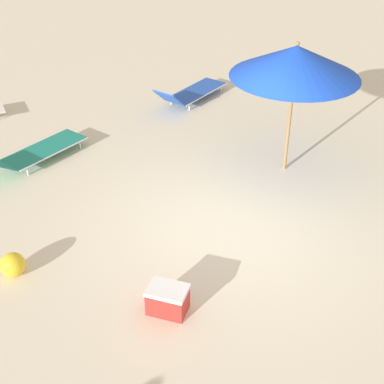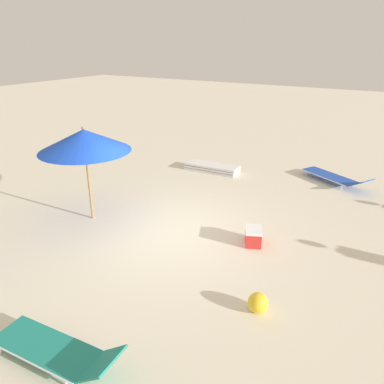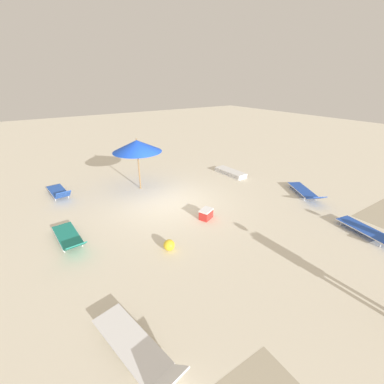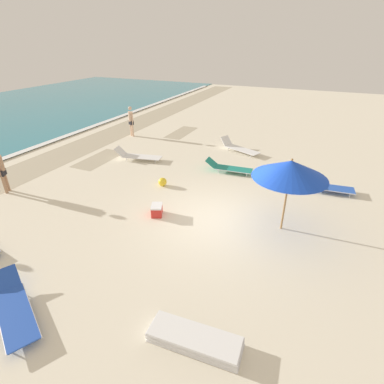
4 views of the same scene
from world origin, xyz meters
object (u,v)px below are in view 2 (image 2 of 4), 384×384
(lounger_stack, at_px, (212,168))
(cooler_box, at_px, (253,236))
(sun_lounger_beside_umbrella, at_px, (57,350))
(sun_lounger_mid_beach_pair_a, at_px, (335,177))
(beach_umbrella, at_px, (84,141))
(beach_ball, at_px, (258,303))

(lounger_stack, distance_m, cooler_box, 4.95)
(lounger_stack, distance_m, sun_lounger_beside_umbrella, 8.57)
(lounger_stack, relative_size, sun_lounger_beside_umbrella, 0.90)
(sun_lounger_mid_beach_pair_a, bearing_deg, lounger_stack, -47.89)
(beach_umbrella, height_order, sun_lounger_beside_umbrella, beach_umbrella)
(lounger_stack, relative_size, sun_lounger_mid_beach_pair_a, 0.82)
(beach_ball, bearing_deg, lounger_stack, -146.14)
(beach_umbrella, distance_m, sun_lounger_mid_beach_pair_a, 7.62)
(lounger_stack, height_order, beach_ball, beach_ball)
(lounger_stack, bearing_deg, sun_lounger_beside_umbrella, 10.05)
(beach_umbrella, bearing_deg, lounger_stack, 169.28)
(sun_lounger_beside_umbrella, height_order, beach_ball, sun_lounger_beside_umbrella)
(beach_umbrella, xyz_separation_m, sun_lounger_mid_beach_pair_a, (-5.67, 4.76, -1.81))
(sun_lounger_beside_umbrella, xyz_separation_m, beach_ball, (-2.41, 2.02, -0.04))
(cooler_box, bearing_deg, sun_lounger_beside_umbrella, 142.41)
(sun_lounger_beside_umbrella, bearing_deg, beach_ball, 136.14)
(cooler_box, bearing_deg, beach_ball, -179.66)
(lounger_stack, distance_m, beach_ball, 7.14)
(sun_lounger_mid_beach_pair_a, relative_size, cooler_box, 3.83)
(beach_umbrella, bearing_deg, sun_lounger_mid_beach_pair_a, 140.01)
(beach_umbrella, distance_m, lounger_stack, 5.19)
(lounger_stack, height_order, sun_lounger_beside_umbrella, sun_lounger_beside_umbrella)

